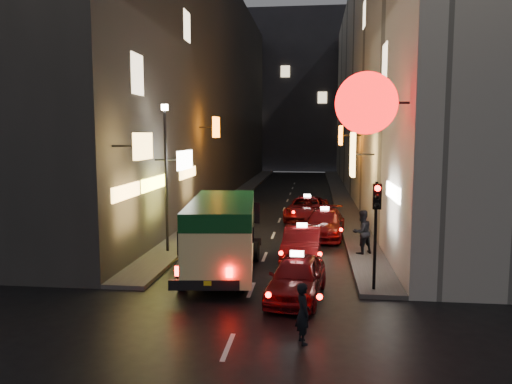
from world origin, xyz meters
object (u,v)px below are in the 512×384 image
at_px(taxi_near, 297,274).
at_px(lamp_post, 166,168).
at_px(traffic_light, 376,212).
at_px(pedestrian_crossing, 303,309).
at_px(minibus, 223,228).

height_order(taxi_near, lamp_post, lamp_post).
bearing_deg(taxi_near, traffic_light, 13.80).
relative_size(pedestrian_crossing, lamp_post, 0.28).
distance_m(taxi_near, traffic_light, 3.18).
xyz_separation_m(minibus, pedestrian_crossing, (3.08, -5.78, -0.88)).
bearing_deg(pedestrian_crossing, traffic_light, -48.23).
relative_size(taxi_near, pedestrian_crossing, 2.97).
bearing_deg(taxi_near, lamp_post, 138.10).
xyz_separation_m(minibus, traffic_light, (5.28, -1.77, 0.95)).
bearing_deg(minibus, traffic_light, -18.56).
xyz_separation_m(taxi_near, pedestrian_crossing, (0.28, -3.40, 0.08)).
xyz_separation_m(minibus, taxi_near, (2.80, -2.38, -0.96)).
relative_size(traffic_light, lamp_post, 0.56).
distance_m(traffic_light, lamp_post, 9.42).
xyz_separation_m(pedestrian_crossing, lamp_post, (-6.00, 8.54, 2.86)).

